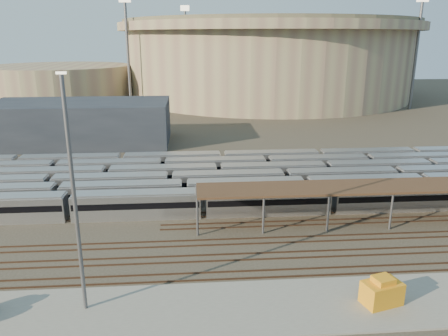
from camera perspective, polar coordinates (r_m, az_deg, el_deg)
The scene contains 13 objects.
ground at distance 56.94m, azimuth 4.75°, elevation -9.06°, with size 420.00×420.00×0.00m, color #383026.
apron at distance 43.41m, azimuth 1.16°, elevation -17.83°, with size 50.00×9.00×0.20m, color gray.
subway_trains at distance 73.07m, azimuth 1.01°, elevation -1.54°, with size 128.45×23.90×3.60m.
inspection_shed at distance 65.60m, azimuth 23.63°, elevation -2.23°, with size 60.30×6.00×5.30m.
empty_tracks at distance 52.51m, azimuth 5.62°, elevation -11.33°, with size 170.00×9.62×0.18m.
stadium at distance 193.67m, azimuth 5.72°, elevation 14.23°, with size 124.00×124.00×32.50m.
secondary_arena at distance 188.56m, azimuth -20.60°, elevation 10.32°, with size 56.00×56.00×14.00m, color #968A66.
service_building at distance 110.58m, azimuth -18.28°, elevation 5.63°, with size 42.00×20.00×10.00m, color #1E232D.
floodlight_0 at distance 162.03m, azimuth -12.47°, elevation 14.94°, with size 4.00×1.00×38.40m.
floodlight_2 at distance 169.89m, azimuth 23.86°, elevation 14.01°, with size 4.00×1.00×38.40m.
floodlight_3 at distance 210.60m, azimuth -5.02°, elevation 15.59°, with size 4.00×1.00×38.40m.
yard_light_pole at distance 40.32m, azimuth -18.96°, elevation -3.79°, with size 0.82×0.36×21.87m.
yellow_equipment at distance 45.82m, azimuth 19.90°, elevation -15.10°, with size 3.59×2.24×2.24m, color orange.
Camera 1 is at (-8.61, -50.55, 24.74)m, focal length 35.00 mm.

